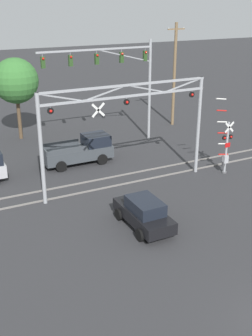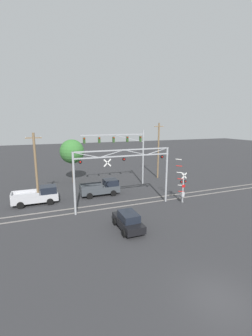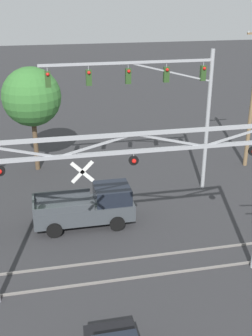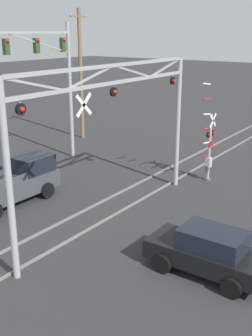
{
  "view_description": "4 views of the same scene",
  "coord_description": "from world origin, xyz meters",
  "px_view_note": "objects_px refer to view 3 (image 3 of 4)",
  "views": [
    {
      "loc": [
        -11.6,
        -8.03,
        11.71
      ],
      "look_at": [
        -0.45,
        14.13,
        1.67
      ],
      "focal_mm": 45.0,
      "sensor_mm": 36.0,
      "label": 1
    },
    {
      "loc": [
        -8.87,
        -8.25,
        9.79
      ],
      "look_at": [
        1.35,
        17.72,
        4.08
      ],
      "focal_mm": 24.0,
      "sensor_mm": 36.0,
      "label": 2
    },
    {
      "loc": [
        -3.29,
        0.6,
        11.7
      ],
      "look_at": [
        0.35,
        18.0,
        4.09
      ],
      "focal_mm": 45.0,
      "sensor_mm": 36.0,
      "label": 3
    },
    {
      "loc": [
        -13.73,
        4.57,
        8.07
      ],
      "look_at": [
        0.33,
        14.54,
        2.45
      ],
      "focal_mm": 45.0,
      "sensor_mm": 36.0,
      "label": 4
    }
  ],
  "objects_px": {
    "traffic_signal_span": "(168,96)",
    "crossing_gantry": "(133,185)",
    "background_tree_beyond_span": "(31,97)",
    "pickup_truck_lead": "(89,207)"
  },
  "relations": [
    {
      "from": "traffic_signal_span",
      "to": "background_tree_beyond_span",
      "type": "relative_size",
      "value": 1.38
    },
    {
      "from": "crossing_gantry",
      "to": "background_tree_beyond_span",
      "type": "distance_m",
      "value": 14.06
    },
    {
      "from": "pickup_truck_lead",
      "to": "crossing_gantry",
      "type": "bearing_deg",
      "value": -77.88
    },
    {
      "from": "crossing_gantry",
      "to": "background_tree_beyond_span",
      "type": "relative_size",
      "value": 1.61
    },
    {
      "from": "traffic_signal_span",
      "to": "pickup_truck_lead",
      "type": "height_order",
      "value": "traffic_signal_span"
    },
    {
      "from": "traffic_signal_span",
      "to": "crossing_gantry",
      "type": "bearing_deg",
      "value": -114.99
    },
    {
      "from": "traffic_signal_span",
      "to": "background_tree_beyond_span",
      "type": "bearing_deg",
      "value": 145.78
    },
    {
      "from": "background_tree_beyond_span",
      "to": "pickup_truck_lead",
      "type": "bearing_deg",
      "value": -72.08
    },
    {
      "from": "pickup_truck_lead",
      "to": "background_tree_beyond_span",
      "type": "height_order",
      "value": "background_tree_beyond_span"
    },
    {
      "from": "crossing_gantry",
      "to": "traffic_signal_span",
      "type": "height_order",
      "value": "traffic_signal_span"
    }
  ]
}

